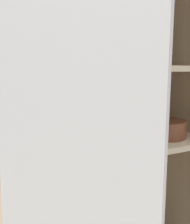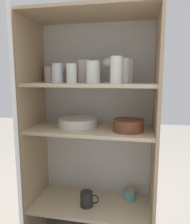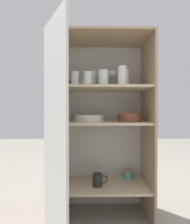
% 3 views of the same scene
% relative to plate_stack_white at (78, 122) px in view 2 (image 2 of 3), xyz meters
% --- Properties ---
extents(cupboard_back_panel, '(0.81, 0.02, 1.46)m').
position_rel_plate_stack_white_xyz_m(cupboard_back_panel, '(0.10, 0.16, -0.08)').
color(cupboard_back_panel, silver).
rests_on(cupboard_back_panel, ground_plane).
extents(cupboard_side_left, '(0.02, 0.40, 1.46)m').
position_rel_plate_stack_white_xyz_m(cupboard_side_left, '(-0.30, -0.03, -0.08)').
color(cupboard_side_left, tan).
rests_on(cupboard_side_left, ground_plane).
extents(cupboard_side_right, '(0.02, 0.40, 1.46)m').
position_rel_plate_stack_white_xyz_m(cupboard_side_right, '(0.49, -0.03, -0.08)').
color(cupboard_side_right, tan).
rests_on(cupboard_side_right, ground_plane).
extents(cupboard_top_panel, '(0.81, 0.40, 0.02)m').
position_rel_plate_stack_white_xyz_m(cupboard_top_panel, '(0.10, -0.03, 0.66)').
color(cupboard_top_panel, tan).
rests_on(cupboard_top_panel, cupboard_side_left).
extents(shelf_board_lower, '(0.77, 0.36, 0.02)m').
position_rel_plate_stack_white_xyz_m(shelf_board_lower, '(0.10, -0.03, -0.56)').
color(shelf_board_lower, beige).
extents(shelf_board_middle, '(0.77, 0.36, 0.02)m').
position_rel_plate_stack_white_xyz_m(shelf_board_middle, '(0.10, -0.03, -0.04)').
color(shelf_board_middle, beige).
extents(shelf_board_upper, '(0.77, 0.36, 0.02)m').
position_rel_plate_stack_white_xyz_m(shelf_board_upper, '(0.10, -0.03, 0.25)').
color(shelf_board_upper, beige).
extents(cupboard_door, '(0.22, 0.35, 1.46)m').
position_rel_plate_stack_white_xyz_m(cupboard_door, '(-0.20, -0.40, -0.08)').
color(cupboard_door, silver).
rests_on(cupboard_door, ground_plane).
extents(tumbler_glass_0, '(0.06, 0.06, 0.14)m').
position_rel_plate_stack_white_xyz_m(tumbler_glass_0, '(0.30, -0.04, 0.33)').
color(tumbler_glass_0, white).
rests_on(tumbler_glass_0, shelf_board_upper).
extents(tumbler_glass_1, '(0.07, 0.07, 0.12)m').
position_rel_plate_stack_white_xyz_m(tumbler_glass_1, '(-0.11, -0.06, 0.31)').
color(tumbler_glass_1, white).
rests_on(tumbler_glass_1, shelf_board_upper).
extents(tumbler_glass_2, '(0.08, 0.08, 0.13)m').
position_rel_plate_stack_white_xyz_m(tumbler_glass_2, '(0.12, -0.08, 0.32)').
color(tumbler_glass_2, white).
rests_on(tumbler_glass_2, shelf_board_upper).
extents(tumbler_glass_3, '(0.07, 0.07, 0.10)m').
position_rel_plate_stack_white_xyz_m(tumbler_glass_3, '(-0.06, 0.10, 0.30)').
color(tumbler_glass_3, silver).
rests_on(tumbler_glass_3, shelf_board_upper).
extents(tumbler_glass_4, '(0.06, 0.06, 0.14)m').
position_rel_plate_stack_white_xyz_m(tumbler_glass_4, '(0.32, 0.03, 0.33)').
color(tumbler_glass_4, white).
rests_on(tumbler_glass_4, shelf_board_upper).
extents(tumbler_glass_5, '(0.07, 0.07, 0.15)m').
position_rel_plate_stack_white_xyz_m(tumbler_glass_5, '(0.26, -0.13, 0.33)').
color(tumbler_glass_5, white).
rests_on(tumbler_glass_5, shelf_board_upper).
extents(tumbler_glass_6, '(0.08, 0.08, 0.10)m').
position_rel_plate_stack_white_xyz_m(tumbler_glass_6, '(-0.22, 0.09, 0.31)').
color(tumbler_glass_6, silver).
rests_on(tumbler_glass_6, shelf_board_upper).
extents(tumbler_glass_7, '(0.08, 0.08, 0.14)m').
position_rel_plate_stack_white_xyz_m(tumbler_glass_7, '(0.03, 0.04, 0.33)').
color(tumbler_glass_7, silver).
rests_on(tumbler_glass_7, shelf_board_upper).
extents(tumbler_glass_8, '(0.06, 0.06, 0.11)m').
position_rel_plate_stack_white_xyz_m(tumbler_glass_8, '(-0.01, -0.09, 0.31)').
color(tumbler_glass_8, white).
rests_on(tumbler_glass_8, shelf_board_upper).
extents(wine_glass_0, '(0.08, 0.08, 0.15)m').
position_rel_plate_stack_white_xyz_m(wine_glass_0, '(0.20, 0.03, 0.37)').
color(wine_glass_0, white).
rests_on(wine_glass_0, shelf_board_upper).
extents(wine_glass_1, '(0.08, 0.08, 0.13)m').
position_rel_plate_stack_white_xyz_m(wine_glass_1, '(-0.13, 0.02, 0.34)').
color(wine_glass_1, white).
rests_on(wine_glass_1, shelf_board_upper).
extents(plate_stack_white, '(0.26, 0.26, 0.05)m').
position_rel_plate_stack_white_xyz_m(plate_stack_white, '(0.00, 0.00, 0.00)').
color(plate_stack_white, silver).
rests_on(plate_stack_white, shelf_board_middle).
extents(mixing_bowl_large, '(0.18, 0.18, 0.07)m').
position_rel_plate_stack_white_xyz_m(mixing_bowl_large, '(0.33, -0.07, 0.01)').
color(mixing_bowl_large, brown).
rests_on(mixing_bowl_large, shelf_board_middle).
extents(coffee_mug_primary, '(0.12, 0.08, 0.10)m').
position_rel_plate_stack_white_xyz_m(coffee_mug_primary, '(0.07, -0.07, -0.50)').
color(coffee_mug_primary, black).
rests_on(coffee_mug_primary, shelf_board_lower).
extents(storage_jar, '(0.08, 0.08, 0.07)m').
position_rel_plate_stack_white_xyz_m(storage_jar, '(0.35, 0.07, -0.51)').
color(storage_jar, '#5BA3A8').
rests_on(storage_jar, shelf_board_lower).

